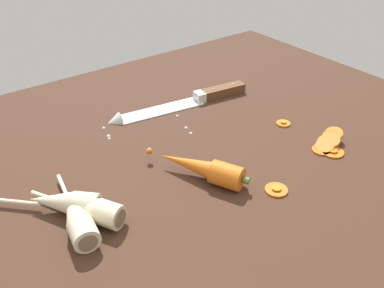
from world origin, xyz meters
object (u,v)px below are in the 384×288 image
at_px(parsnip_mid_left, 64,203).
at_px(parsnip_mid_right, 77,217).
at_px(parsnip_front, 90,208).
at_px(carrot_slice_stray_near, 276,189).
at_px(carrot_slice_stray_far, 283,123).
at_px(chefs_knife, 178,104).
at_px(carrot_slice_stack, 328,142).
at_px(carrot_slice_stray_mid, 333,151).
at_px(whole_carrot, 203,168).

distance_m(parsnip_mid_left, parsnip_mid_right, 0.04).
bearing_deg(parsnip_mid_left, parsnip_front, -53.19).
bearing_deg(parsnip_front, carrot_slice_stray_near, -24.28).
distance_m(carrot_slice_stray_near, carrot_slice_stray_far, 0.23).
distance_m(chefs_knife, parsnip_front, 0.39).
distance_m(carrot_slice_stack, carrot_slice_stray_far, 0.11).
bearing_deg(parsnip_mid_left, carrot_slice_stray_far, -1.63).
height_order(parsnip_mid_right, carrot_slice_stray_mid, parsnip_mid_right).
bearing_deg(carrot_slice_stray_mid, chefs_knife, 111.13).
relative_size(whole_carrot, parsnip_front, 1.13).
bearing_deg(parsnip_mid_right, chefs_knife, 33.51).
distance_m(chefs_knife, carrot_slice_stray_near, 0.35).
relative_size(parsnip_mid_left, carrot_slice_stray_mid, 3.31).
distance_m(chefs_knife, carrot_slice_stray_far, 0.24).
relative_size(parsnip_front, parsnip_mid_right, 0.86).
height_order(parsnip_mid_left, carrot_slice_stack, parsnip_mid_left).
distance_m(chefs_knife, carrot_slice_stray_mid, 0.36).
relative_size(chefs_knife, carrot_slice_stray_far, 11.61).
bearing_deg(parsnip_mid_left, carrot_slice_stack, -14.27).
xyz_separation_m(whole_carrot, carrot_slice_stray_near, (0.08, -0.10, -0.02)).
distance_m(carrot_slice_stack, carrot_slice_stray_near, 0.19).
relative_size(carrot_slice_stray_near, carrot_slice_stray_far, 1.29).
bearing_deg(parsnip_front, carrot_slice_stack, -10.87).
height_order(parsnip_mid_left, carrot_slice_stray_far, parsnip_mid_left).
distance_m(whole_carrot, carrot_slice_stray_near, 0.13).
xyz_separation_m(parsnip_mid_right, carrot_slice_stray_near, (0.30, -0.12, -0.02)).
bearing_deg(carrot_slice_stray_mid, carrot_slice_stray_near, -174.68).
bearing_deg(carrot_slice_stray_far, parsnip_mid_left, 178.37).
bearing_deg(whole_carrot, carrot_slice_stray_far, 10.18).
relative_size(chefs_knife, whole_carrot, 1.91).
bearing_deg(carrot_slice_stray_far, parsnip_front, -177.26).
relative_size(parsnip_front, carrot_slice_stray_mid, 3.84).
bearing_deg(parsnip_mid_right, carrot_slice_stray_far, 3.32).
bearing_deg(parsnip_mid_right, carrot_slice_stray_near, -21.60).
height_order(chefs_knife, carrot_slice_stray_mid, chefs_knife).
relative_size(parsnip_front, carrot_slice_stray_far, 5.41).
bearing_deg(carrot_slice_stray_far, whole_carrot, -169.82).
xyz_separation_m(chefs_knife, parsnip_front, (-0.32, -0.22, 0.01)).
xyz_separation_m(chefs_knife, carrot_slice_stray_mid, (0.13, -0.33, -0.00)).
xyz_separation_m(parsnip_mid_right, carrot_slice_stray_far, (0.48, 0.03, -0.02)).
bearing_deg(carrot_slice_stack, carrot_slice_stray_mid, -118.37).
relative_size(parsnip_mid_right, carrot_slice_stack, 2.26).
relative_size(chefs_knife, parsnip_mid_right, 1.84).
relative_size(chefs_knife, carrot_slice_stack, 4.16).
relative_size(carrot_slice_stack, carrot_slice_stray_mid, 1.98).
height_order(whole_carrot, carrot_slice_stack, whole_carrot).
distance_m(chefs_knife, parsnip_mid_right, 0.42).
xyz_separation_m(parsnip_front, carrot_slice_stray_far, (0.46, 0.02, -0.02)).
distance_m(chefs_knife, parsnip_mid_left, 0.40).
bearing_deg(parsnip_mid_left, parsnip_mid_right, -86.20).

